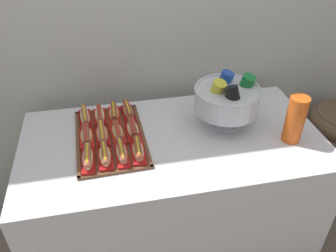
# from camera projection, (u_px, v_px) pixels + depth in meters

# --- Properties ---
(ground_plane) EXTENTS (10.00, 10.00, 0.00)m
(ground_plane) POSITION_uv_depth(u_px,v_px,m) (172.00, 237.00, 2.15)
(ground_plane) COLOR #7A6B5B
(back_wall) EXTENTS (6.00, 0.10, 2.60)m
(back_wall) POSITION_uv_depth(u_px,v_px,m) (152.00, 0.00, 1.82)
(back_wall) COLOR beige
(back_wall) RESTS_ON ground_plane
(buffet_table) EXTENTS (1.48, 0.76, 0.78)m
(buffet_table) POSITION_uv_depth(u_px,v_px,m) (172.00, 191.00, 1.91)
(buffet_table) COLOR silver
(buffet_table) RESTS_ON ground_plane
(floor_vase) EXTENTS (0.50, 0.50, 1.14)m
(floor_vase) POSITION_uv_depth(u_px,v_px,m) (332.00, 154.00, 2.33)
(floor_vase) COLOR brown
(floor_vase) RESTS_ON ground_plane
(serving_tray) EXTENTS (0.34, 0.53, 0.01)m
(serving_tray) POSITION_uv_depth(u_px,v_px,m) (111.00, 138.00, 1.69)
(serving_tray) COLOR brown
(serving_tray) RESTS_ON buffet_table
(hot_dog_0) EXTENTS (0.06, 0.18, 0.06)m
(hot_dog_0) POSITION_uv_depth(u_px,v_px,m) (88.00, 158.00, 1.52)
(hot_dog_0) COLOR #B21414
(hot_dog_0) RESTS_ON serving_tray
(hot_dog_1) EXTENTS (0.07, 0.17, 0.06)m
(hot_dog_1) POSITION_uv_depth(u_px,v_px,m) (105.00, 156.00, 1.54)
(hot_dog_1) COLOR #B21414
(hot_dog_1) RESTS_ON serving_tray
(hot_dog_2) EXTENTS (0.06, 0.17, 0.06)m
(hot_dog_2) POSITION_uv_depth(u_px,v_px,m) (122.00, 153.00, 1.55)
(hot_dog_2) COLOR red
(hot_dog_2) RESTS_ON serving_tray
(hot_dog_3) EXTENTS (0.07, 0.17, 0.06)m
(hot_dog_3) POSITION_uv_depth(u_px,v_px,m) (138.00, 150.00, 1.56)
(hot_dog_3) COLOR red
(hot_dog_3) RESTS_ON serving_tray
(hot_dog_4) EXTENTS (0.07, 0.16, 0.06)m
(hot_dog_4) POSITION_uv_depth(u_px,v_px,m) (86.00, 136.00, 1.65)
(hot_dog_4) COLOR red
(hot_dog_4) RESTS_ON serving_tray
(hot_dog_5) EXTENTS (0.07, 0.19, 0.06)m
(hot_dog_5) POSITION_uv_depth(u_px,v_px,m) (102.00, 134.00, 1.67)
(hot_dog_5) COLOR #B21414
(hot_dog_5) RESTS_ON serving_tray
(hot_dog_6) EXTENTS (0.08, 0.17, 0.06)m
(hot_dog_6) POSITION_uv_depth(u_px,v_px,m) (118.00, 132.00, 1.68)
(hot_dog_6) COLOR red
(hot_dog_6) RESTS_ON serving_tray
(hot_dog_7) EXTENTS (0.07, 0.17, 0.07)m
(hot_dog_7) POSITION_uv_depth(u_px,v_px,m) (133.00, 129.00, 1.69)
(hot_dog_7) COLOR red
(hot_dog_7) RESTS_ON serving_tray
(hot_dog_8) EXTENTS (0.07, 0.19, 0.06)m
(hot_dog_8) POSITION_uv_depth(u_px,v_px,m) (85.00, 117.00, 1.78)
(hot_dog_8) COLOR #B21414
(hot_dog_8) RESTS_ON serving_tray
(hot_dog_9) EXTENTS (0.06, 0.17, 0.06)m
(hot_dog_9) POSITION_uv_depth(u_px,v_px,m) (100.00, 116.00, 1.80)
(hot_dog_9) COLOR red
(hot_dog_9) RESTS_ON serving_tray
(hot_dog_10) EXTENTS (0.07, 0.18, 0.06)m
(hot_dog_10) POSITION_uv_depth(u_px,v_px,m) (114.00, 114.00, 1.81)
(hot_dog_10) COLOR red
(hot_dog_10) RESTS_ON serving_tray
(hot_dog_11) EXTENTS (0.07, 0.18, 0.06)m
(hot_dog_11) POSITION_uv_depth(u_px,v_px,m) (128.00, 112.00, 1.82)
(hot_dog_11) COLOR #B21414
(hot_dog_11) RESTS_ON serving_tray
(punch_bowl) EXTENTS (0.33, 0.33, 0.27)m
(punch_bowl) POSITION_uv_depth(u_px,v_px,m) (227.00, 98.00, 1.71)
(punch_bowl) COLOR silver
(punch_bowl) RESTS_ON buffet_table
(cup_stack) EXTENTS (0.09, 0.09, 0.24)m
(cup_stack) POSITION_uv_depth(u_px,v_px,m) (295.00, 119.00, 1.62)
(cup_stack) COLOR #EA5B19
(cup_stack) RESTS_ON buffet_table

